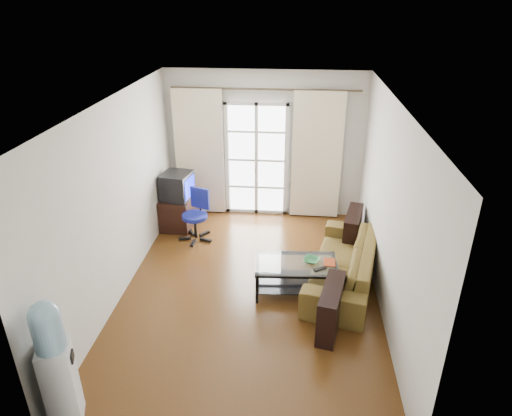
{
  "coord_description": "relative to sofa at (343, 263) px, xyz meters",
  "views": [
    {
      "loc": [
        0.59,
        -5.41,
        3.91
      ],
      "look_at": [
        0.05,
        0.35,
        1.15
      ],
      "focal_mm": 32.0,
      "sensor_mm": 36.0,
      "label": 1
    }
  ],
  "objects": [
    {
      "name": "floor",
      "position": [
        -1.33,
        -0.34,
        -0.32
      ],
      "size": [
        5.2,
        5.2,
        0.0
      ],
      "primitive_type": "plane",
      "color": "#563414",
      "rests_on": "ground"
    },
    {
      "name": "ceiling",
      "position": [
        -1.33,
        -0.34,
        2.38
      ],
      "size": [
        5.2,
        5.2,
        0.0
      ],
      "primitive_type": "plane",
      "rotation": [
        3.14,
        0.0,
        0.0
      ],
      "color": "white",
      "rests_on": "wall_back"
    },
    {
      "name": "wall_back",
      "position": [
        -1.33,
        2.26,
        1.03
      ],
      "size": [
        3.6,
        0.02,
        2.7
      ],
      "primitive_type": "cube",
      "color": "silver",
      "rests_on": "floor"
    },
    {
      "name": "wall_front",
      "position": [
        -1.33,
        -2.94,
        1.03
      ],
      "size": [
        3.6,
        0.02,
        2.7
      ],
      "primitive_type": "cube",
      "color": "silver",
      "rests_on": "floor"
    },
    {
      "name": "wall_left",
      "position": [
        -3.13,
        -0.34,
        1.03
      ],
      "size": [
        0.02,
        5.2,
        2.7
      ],
      "primitive_type": "cube",
      "color": "silver",
      "rests_on": "floor"
    },
    {
      "name": "wall_right",
      "position": [
        0.47,
        -0.34,
        1.03
      ],
      "size": [
        0.02,
        5.2,
        2.7
      ],
      "primitive_type": "cube",
      "color": "silver",
      "rests_on": "floor"
    },
    {
      "name": "french_door",
      "position": [
        -1.48,
        2.2,
        0.76
      ],
      "size": [
        1.16,
        0.06,
        2.15
      ],
      "color": "white",
      "rests_on": "wall_back"
    },
    {
      "name": "curtain_rod",
      "position": [
        -1.33,
        2.16,
        2.06
      ],
      "size": [
        3.3,
        0.04,
        0.04
      ],
      "primitive_type": "cylinder",
      "rotation": [
        0.0,
        1.57,
        0.0
      ],
      "color": "#4C3F2D",
      "rests_on": "wall_back"
    },
    {
      "name": "curtain_left",
      "position": [
        -2.53,
        2.14,
        0.88
      ],
      "size": [
        0.9,
        0.07,
        2.35
      ],
      "primitive_type": "cube",
      "color": "#FBEECA",
      "rests_on": "curtain_rod"
    },
    {
      "name": "curtain_right",
      "position": [
        -0.38,
        2.14,
        0.88
      ],
      "size": [
        0.9,
        0.07,
        2.35
      ],
      "primitive_type": "cube",
      "color": "#FBEECA",
      "rests_on": "curtain_rod"
    },
    {
      "name": "radiator",
      "position": [
        -0.53,
        2.16,
        0.01
      ],
      "size": [
        0.64,
        0.12,
        0.64
      ],
      "primitive_type": "cube",
      "color": "gray",
      "rests_on": "floor"
    },
    {
      "name": "sofa",
      "position": [
        0.0,
        0.0,
        0.0
      ],
      "size": [
        2.52,
        1.76,
        0.63
      ],
      "primitive_type": "imported",
      "rotation": [
        0.0,
        0.0,
        -1.79
      ],
      "color": "brown",
      "rests_on": "floor"
    },
    {
      "name": "coffee_table",
      "position": [
        -0.69,
        -0.3,
        -0.02
      ],
      "size": [
        1.19,
        0.73,
        0.47
      ],
      "rotation": [
        0.0,
        0.0,
        0.07
      ],
      "color": "silver",
      "rests_on": "floor"
    },
    {
      "name": "bowl",
      "position": [
        -0.48,
        -0.25,
        0.18
      ],
      "size": [
        0.36,
        0.36,
        0.05
      ],
      "primitive_type": "imported",
      "rotation": [
        0.0,
        0.0,
        -0.35
      ],
      "color": "green",
      "rests_on": "coffee_table"
    },
    {
      "name": "book",
      "position": [
        -0.31,
        -0.25,
        0.16
      ],
      "size": [
        0.18,
        0.23,
        0.02
      ],
      "primitive_type": "imported",
      "rotation": [
        0.0,
        0.0,
        -0.05
      ],
      "color": "#B2161C",
      "rests_on": "coffee_table"
    },
    {
      "name": "remote",
      "position": [
        -0.36,
        -0.44,
        0.16
      ],
      "size": [
        0.18,
        0.14,
        0.02
      ],
      "primitive_type": "cube",
      "rotation": [
        0.0,
        0.0,
        0.56
      ],
      "color": "black",
      "rests_on": "coffee_table"
    },
    {
      "name": "tv_stand",
      "position": [
        -2.84,
        1.55,
        -0.03
      ],
      "size": [
        0.56,
        0.81,
        0.57
      ],
      "primitive_type": "cube",
      "rotation": [
        0.0,
        0.0,
        -0.06
      ],
      "color": "black",
      "rests_on": "floor"
    },
    {
      "name": "crt_tv",
      "position": [
        -2.84,
        1.48,
        0.49
      ],
      "size": [
        0.58,
        0.58,
        0.47
      ],
      "rotation": [
        0.0,
        0.0,
        -0.16
      ],
      "color": "black",
      "rests_on": "tv_stand"
    },
    {
      "name": "task_chair",
      "position": [
        -2.42,
        1.08,
        -0.05
      ],
      "size": [
        0.78,
        0.78,
        0.89
      ],
      "rotation": [
        0.0,
        0.0,
        -0.35
      ],
      "color": "black",
      "rests_on": "floor"
    },
    {
      "name": "water_cooler",
      "position": [
        -2.93,
        -2.69,
        0.43
      ],
      "size": [
        0.37,
        0.37,
        1.43
      ],
      "rotation": [
        0.0,
        0.0,
        0.35
      ],
      "color": "silver",
      "rests_on": "floor"
    }
  ]
}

